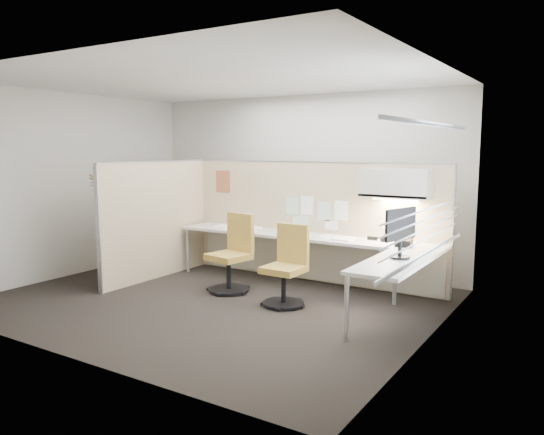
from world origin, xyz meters
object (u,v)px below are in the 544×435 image
Objects in this scene: chair_left at (233,256)px; chair_right at (287,268)px; phone at (403,242)px; monitor at (401,230)px; desk at (319,248)px.

chair_left reaches higher than chair_right.
chair_left is 2.29m from phone.
chair_left is 2.44m from monitor.
chair_left is 1.86× the size of monitor.
chair_right is 4.35× the size of phone.
chair_right is 1.54m from monitor.
phone reaches higher than desk.
desk is 1.20m from chair_left.
phone is at bearing 2.10° from desk.
chair_left is at bearing 171.53° from chair_right.
desk is at bearing 78.97° from monitor.
monitor is 2.47× the size of phone.
chair_right is at bearing -93.13° from desk.
desk is 1.60m from monitor.
chair_right is 1.76× the size of monitor.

